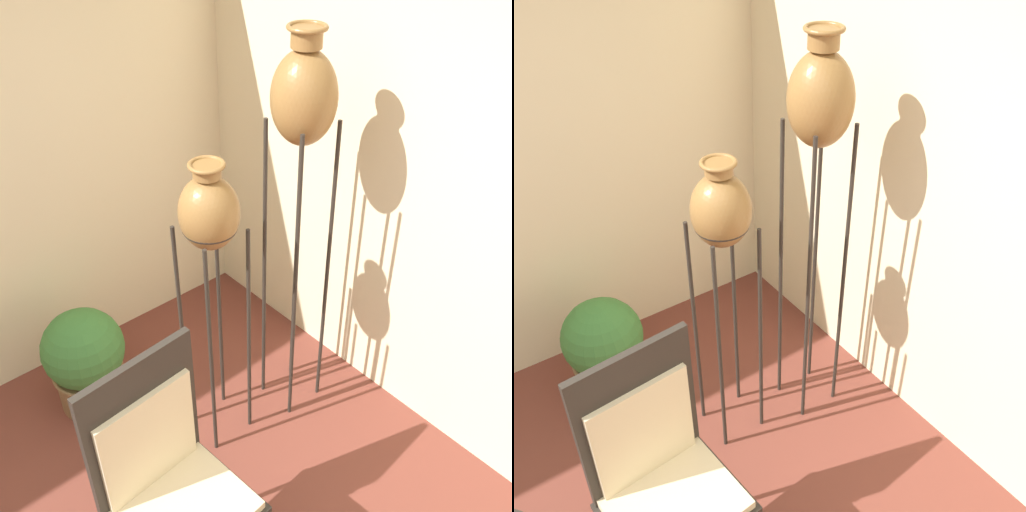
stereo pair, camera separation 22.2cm
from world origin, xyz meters
TOP-DOWN VIEW (x-y plane):
  - vase_stand_tall at (1.58, 0.85)m, footprint 0.29×0.29m
  - vase_stand_medium at (1.12, 0.93)m, footprint 0.27×0.27m
  - chair at (0.48, 0.42)m, footprint 0.55×0.49m
  - potted_plant at (0.67, 1.55)m, footprint 0.45×0.45m

SIDE VIEW (x-z plane):
  - potted_plant at x=0.67m, z-range 0.01..0.65m
  - chair at x=0.48m, z-range 0.07..1.28m
  - vase_stand_medium at x=1.12m, z-range 0.52..2.13m
  - vase_stand_tall at x=1.58m, z-range 0.70..2.79m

